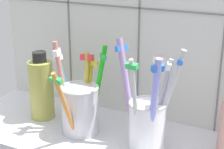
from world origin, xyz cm
name	(u,v)px	position (x,y,z in cm)	size (l,w,h in cm)	color
counter_slab	(114,142)	(0.00, 0.00, 1.00)	(64.00, 22.00, 2.00)	silver
tile_wall_back	(141,16)	(0.00, 12.00, 22.50)	(64.00, 2.20, 45.00)	silver
toothbrush_cup_left	(80,106)	(-6.79, -0.57, 7.28)	(9.88, 13.09, 17.33)	silver
toothbrush_cup_right	(147,119)	(6.69, -0.62, 7.60)	(12.80, 11.92, 18.71)	white
soap_bottle	(41,88)	(-16.90, 1.38, 8.26)	(4.91, 4.91, 13.84)	#ACAD4C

